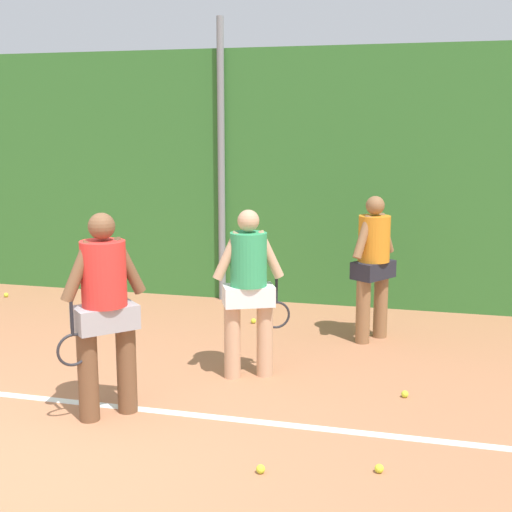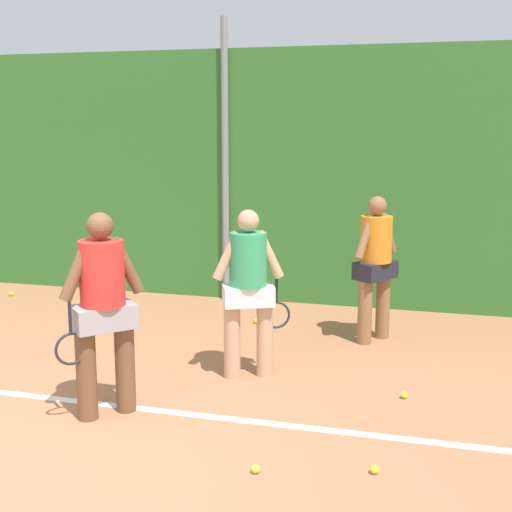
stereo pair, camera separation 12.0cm
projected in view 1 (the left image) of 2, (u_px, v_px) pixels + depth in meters
ground_plane at (109, 391)px, 6.70m from camera, size 29.47×29.47×0.00m
hedge_fence_backdrop at (225, 177)px, 10.03m from camera, size 19.16×0.25×3.52m
fence_post_center at (221, 163)px, 9.82m from camera, size 0.10×0.10×3.93m
court_baseline_paint at (93, 404)px, 6.38m from camera, size 14.00×0.10×0.01m
player_foreground_near at (104, 305)px, 5.95m from camera, size 0.58×0.66×1.78m
player_midcourt at (249, 285)px, 6.92m from camera, size 0.71×0.47×1.69m
player_backcourt_far at (373, 260)px, 8.11m from camera, size 0.51×0.62×1.70m
tennis_ball_0 at (266, 349)px, 7.83m from camera, size 0.07×0.07×0.07m
tennis_ball_1 at (261, 469)px, 5.12m from camera, size 0.07×0.07×0.07m
tennis_ball_3 at (379, 469)px, 5.13m from camera, size 0.07×0.07×0.07m
tennis_ball_5 at (6, 295)px, 10.29m from camera, size 0.07×0.07×0.07m
tennis_ball_6 at (253, 321)px, 8.94m from camera, size 0.07×0.07×0.07m
tennis_ball_12 at (405, 394)px, 6.53m from camera, size 0.07×0.07×0.07m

